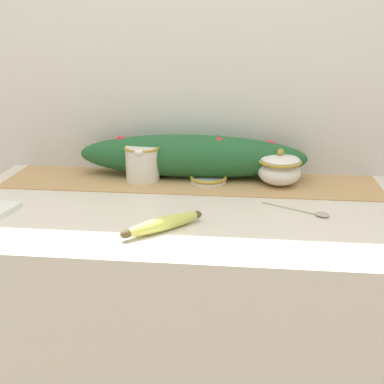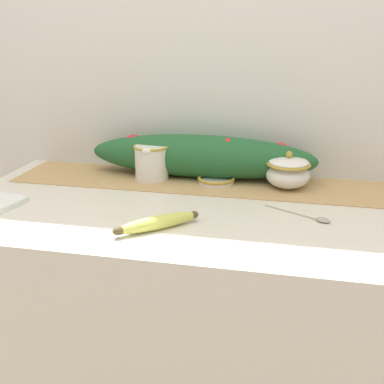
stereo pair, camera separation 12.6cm
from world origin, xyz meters
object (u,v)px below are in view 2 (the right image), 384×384
Objects in this scene: small_dish at (216,180)px; sugar_bowl at (288,172)px; cream_pitcher at (152,161)px; spoon at (318,219)px; banana at (157,223)px.

sugar_bowl is at bearing 0.77° from small_dish.
cream_pitcher is 0.75× the size of spoon.
sugar_bowl is 0.22m from small_dish.
spoon is (0.08, -0.24, -0.05)m from sugar_bowl.
banana reaches higher than small_dish.
cream_pitcher and sugar_bowl have the same top height.
cream_pitcher is 0.21m from small_dish.
spoon is (0.30, -0.23, -0.01)m from small_dish.
sugar_bowl is 0.25m from spoon.
banana is at bearing -130.67° from spoon.
cream_pitcher is 0.70× the size of banana.
sugar_bowl reaches higher than spoon.
sugar_bowl reaches higher than small_dish.
small_dish is 0.66× the size of spoon.
spoon is at bearing -25.31° from cream_pitcher.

